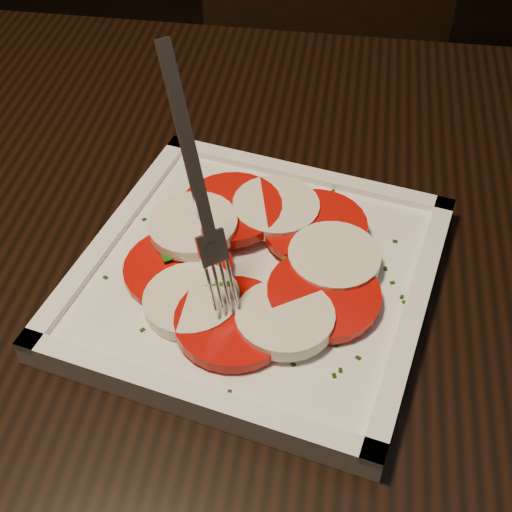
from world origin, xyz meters
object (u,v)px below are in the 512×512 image
plate (256,277)px  fork (190,175)px  table (354,374)px  chair (343,85)px

plate → fork: (-0.04, -0.02, 0.11)m
table → chair: size_ratio=1.30×
chair → plate: bearing=-113.3°
chair → plate: (-0.05, -0.65, 0.22)m
plate → fork: size_ratio=1.52×
table → chair: (-0.03, 0.65, -0.12)m
plate → fork: bearing=-148.6°
table → plate: 0.14m
fork → table: bearing=-28.4°
plate → fork: 0.12m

